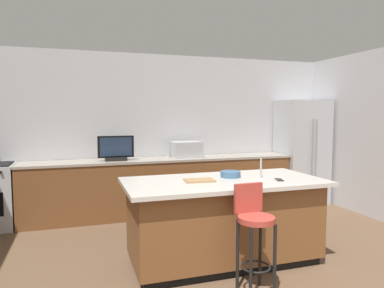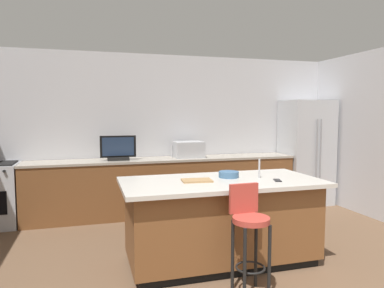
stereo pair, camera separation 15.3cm
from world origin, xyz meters
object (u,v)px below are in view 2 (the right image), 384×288
object	(u,v)px
cell_phone	(277,180)
tv_monitor	(118,149)
fruit_bowl	(229,174)
kitchen_island	(221,220)
bar_stool_center	(249,229)
microwave	(189,150)
cutting_board	(197,180)
refrigerator	(306,152)

from	to	relation	value
cell_phone	tv_monitor	bearing A→B (deg)	142.73
fruit_bowl	kitchen_island	bearing A→B (deg)	-137.03
bar_stool_center	microwave	bearing A→B (deg)	83.16
microwave	tv_monitor	world-z (taller)	tv_monitor
microwave	cell_phone	bearing A→B (deg)	-80.80
kitchen_island	microwave	distance (m)	2.17
cutting_board	fruit_bowl	bearing A→B (deg)	15.88
bar_stool_center	cutting_board	world-z (taller)	bar_stool_center
refrigerator	fruit_bowl	bearing A→B (deg)	-140.43
tv_monitor	cutting_board	size ratio (longest dim) A/B	1.73
kitchen_island	cell_phone	bearing A→B (deg)	-19.52
refrigerator	fruit_bowl	distance (m)	3.00
bar_stool_center	cell_phone	bearing A→B (deg)	39.19
refrigerator	microwave	world-z (taller)	refrigerator
cell_phone	refrigerator	bearing A→B (deg)	68.28
refrigerator	cutting_board	xyz separation A→B (m)	(-2.73, -2.03, -0.01)
fruit_bowl	cell_phone	world-z (taller)	fruit_bowl
tv_monitor	microwave	bearing A→B (deg)	2.54
tv_monitor	bar_stool_center	distance (m)	2.95
fruit_bowl	cell_phone	size ratio (longest dim) A/B	1.54
microwave	cutting_board	xyz separation A→B (m)	(-0.49, -2.07, -0.12)
kitchen_island	fruit_bowl	xyz separation A→B (m)	(0.14, 0.13, 0.49)
cell_phone	cutting_board	distance (m)	0.88
fruit_bowl	cutting_board	bearing A→B (deg)	-164.12
microwave	bar_stool_center	world-z (taller)	microwave
tv_monitor	refrigerator	bearing A→B (deg)	0.18
refrigerator	kitchen_island	bearing A→B (deg)	-140.22
refrigerator	cell_phone	xyz separation A→B (m)	(-1.87, -2.24, -0.02)
microwave	kitchen_island	bearing A→B (deg)	-95.63
kitchen_island	cell_phone	size ratio (longest dim) A/B	14.65
refrigerator	bar_stool_center	bearing A→B (deg)	-131.62
fruit_bowl	cutting_board	distance (m)	0.44
tv_monitor	cutting_board	distance (m)	2.14
kitchen_island	fruit_bowl	distance (m)	0.52
kitchen_island	bar_stool_center	distance (m)	0.73
microwave	tv_monitor	xyz separation A→B (m)	(-1.17, -0.05, 0.05)
microwave	cell_phone	size ratio (longest dim) A/B	3.20
tv_monitor	cell_phone	size ratio (longest dim) A/B	3.70
bar_stool_center	cutting_board	xyz separation A→B (m)	(-0.28, 0.73, 0.33)
refrigerator	tv_monitor	size ratio (longest dim) A/B	3.42
kitchen_island	cutting_board	size ratio (longest dim) A/B	6.84
fruit_bowl	microwave	bearing A→B (deg)	88.03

